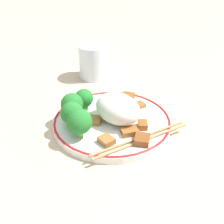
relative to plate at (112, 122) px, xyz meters
name	(u,v)px	position (x,y,z in m)	size (l,w,h in m)	color
ground_plane	(112,126)	(0.00, 0.00, -0.01)	(3.00, 3.00, 0.00)	#C6B28E
plate	(112,122)	(0.00, 0.00, 0.00)	(0.25, 0.25, 0.02)	white
rice_mound	(118,109)	(0.01, 0.01, 0.03)	(0.10, 0.08, 0.06)	white
broccoli_back_left	(84,99)	(-0.07, -0.02, 0.03)	(0.04, 0.04, 0.05)	#72AD4C
broccoli_back_center	(72,105)	(-0.06, -0.05, 0.04)	(0.05, 0.05, 0.06)	#72AD4C
broccoli_back_right	(72,113)	(-0.04, -0.08, 0.04)	(0.05, 0.05, 0.06)	#72AD4C
broccoli_mid_left	(80,122)	(0.00, -0.08, 0.04)	(0.05, 0.05, 0.06)	#72AD4C
meat_near_front	(136,105)	(0.00, 0.08, 0.01)	(0.03, 0.04, 0.01)	#995B28
meat_near_left	(115,110)	(-0.02, 0.03, 0.01)	(0.03, 0.03, 0.01)	brown
meat_near_right	(128,97)	(-0.04, 0.09, 0.01)	(0.04, 0.04, 0.01)	brown
meat_near_back	(94,120)	(-0.02, -0.03, 0.01)	(0.04, 0.04, 0.01)	#9E6633
meat_on_rice_edge	(143,125)	(0.06, 0.03, 0.01)	(0.03, 0.03, 0.01)	brown
meat_mid_left	(130,132)	(0.06, -0.01, 0.01)	(0.03, 0.04, 0.01)	#995B28
meat_mid_right	(106,140)	(0.05, -0.06, 0.01)	(0.03, 0.03, 0.01)	#9E6633
meat_far_scatter	(142,140)	(0.09, -0.01, 0.01)	(0.04, 0.04, 0.01)	brown
chopsticks	(140,139)	(0.09, -0.01, 0.01)	(0.06, 0.21, 0.01)	#AD8451
drinking_glass	(93,61)	(-0.21, 0.13, 0.04)	(0.08, 0.08, 0.09)	silver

